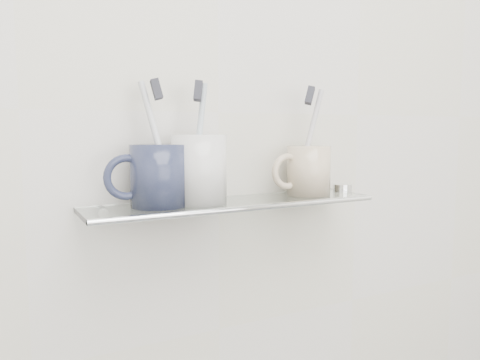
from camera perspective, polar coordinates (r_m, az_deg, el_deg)
wall_back at (r=0.84m, az=-2.66°, el=8.23°), size 2.50×0.00×2.50m
shelf_glass at (r=0.79m, az=-0.69°, el=-2.85°), size 0.50×0.12×0.01m
shelf_rail at (r=0.74m, az=1.28°, el=-3.46°), size 0.50×0.01×0.01m
bracket_left at (r=0.77m, az=-16.49°, el=-4.21°), size 0.02×0.03×0.02m
bracket_right at (r=0.94m, az=9.45°, el=-2.14°), size 0.02×0.03×0.02m
mug_left at (r=0.74m, az=-9.95°, el=0.52°), size 0.11×0.11×0.10m
mug_left_handle at (r=0.72m, az=-13.66°, el=0.33°), size 0.07×0.01×0.07m
toothbrush_left at (r=0.73m, az=-10.02°, el=4.60°), size 0.05×0.04×0.19m
bristles_left at (r=0.74m, az=-10.14°, el=10.83°), size 0.02×0.03×0.03m
mug_center at (r=0.76m, az=-5.04°, el=1.32°), size 0.10×0.10×0.11m
mug_center_handle at (r=0.74m, az=-8.68°, el=1.15°), size 0.08×0.01×0.08m
toothbrush_center at (r=0.76m, az=-5.07°, el=4.72°), size 0.04×0.03×0.19m
bristles_center at (r=0.76m, az=-5.13°, el=10.76°), size 0.02×0.03×0.03m
mug_right at (r=0.87m, az=8.36°, el=1.16°), size 0.10×0.10×0.09m
mug_right_handle at (r=0.84m, az=5.84°, el=1.04°), size 0.07×0.01×0.07m
toothbrush_right at (r=0.87m, az=8.42°, el=4.86°), size 0.07×0.02×0.19m
bristles_right at (r=0.87m, az=8.50°, el=10.15°), size 0.03×0.03×0.04m
chrome_cap at (r=0.92m, az=12.37°, el=-0.96°), size 0.04×0.04×0.02m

